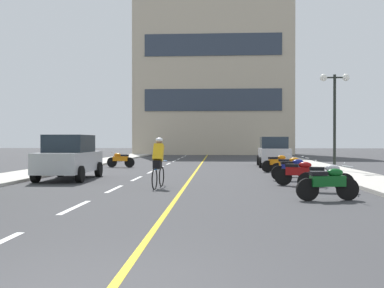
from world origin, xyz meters
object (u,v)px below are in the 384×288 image
(street_lamp_mid, at_px, (335,99))
(motorcycle_6, at_px, (290,166))
(motorcycle_3, at_px, (326,177))
(cyclist_rider, at_px, (158,161))
(parked_car_mid, at_px, (274,152))
(motorcycle_4, at_px, (300,173))
(motorcycle_2, at_px, (328,183))
(parked_car_near, at_px, (69,157))
(motorcycle_8, at_px, (120,159))
(motorcycle_7, at_px, (278,163))
(motorcycle_5, at_px, (293,169))

(street_lamp_mid, xyz_separation_m, motorcycle_6, (-2.70, -3.02, -3.20))
(motorcycle_3, xyz_separation_m, cyclist_rider, (-5.31, 0.96, 0.41))
(parked_car_mid, distance_m, motorcycle_4, 11.87)
(motorcycle_2, distance_m, motorcycle_6, 7.78)
(motorcycle_6, bearing_deg, motorcycle_3, -88.53)
(street_lamp_mid, height_order, parked_car_near, street_lamp_mid)
(parked_car_near, xyz_separation_m, cyclist_rider, (4.06, -3.02, -0.03))
(motorcycle_6, xyz_separation_m, cyclist_rider, (-5.16, -4.85, 0.41))
(motorcycle_8, bearing_deg, street_lamp_mid, -16.14)
(motorcycle_2, xyz_separation_m, motorcycle_7, (0.13, 10.60, 0.00))
(motorcycle_7, bearing_deg, motorcycle_2, -90.69)
(parked_car_near, xyz_separation_m, motorcycle_3, (9.38, -3.98, -0.44))
(parked_car_near, relative_size, motorcycle_3, 2.56)
(motorcycle_8, bearing_deg, parked_car_near, -92.02)
(motorcycle_3, relative_size, motorcycle_4, 1.00)
(street_lamp_mid, height_order, motorcycle_5, street_lamp_mid)
(parked_car_near, xyz_separation_m, motorcycle_8, (0.29, 8.22, -0.44))
(parked_car_mid, bearing_deg, motorcycle_5, -92.72)
(parked_car_mid, relative_size, motorcycle_6, 2.61)
(cyclist_rider, bearing_deg, motorcycle_4, 9.84)
(motorcycle_7, distance_m, motorcycle_8, 9.49)
(parked_car_near, bearing_deg, motorcycle_2, -33.57)
(motorcycle_4, xyz_separation_m, motorcycle_8, (-8.62, 10.40, 0.00))
(motorcycle_5, relative_size, motorcycle_6, 1.04)
(street_lamp_mid, bearing_deg, motorcycle_7, -176.12)
(parked_car_mid, height_order, motorcycle_2, parked_car_mid)
(motorcycle_4, distance_m, motorcycle_8, 13.50)
(street_lamp_mid, xyz_separation_m, motorcycle_4, (-3.02, -7.03, -3.20))
(street_lamp_mid, xyz_separation_m, motorcycle_2, (-2.97, -10.79, -3.20))
(motorcycle_3, height_order, motorcycle_7, same)
(motorcycle_5, height_order, motorcycle_6, same)
(motorcycle_2, xyz_separation_m, motorcycle_8, (-8.67, 14.16, 0.00))
(motorcycle_8, xyz_separation_m, cyclist_rider, (3.77, -11.24, 0.41))
(motorcycle_7, height_order, motorcycle_8, same)
(motorcycle_3, bearing_deg, motorcycle_2, -101.96)
(parked_car_near, distance_m, motorcycle_8, 8.23)
(parked_car_near, xyz_separation_m, motorcycle_5, (9.03, -0.13, -0.44))
(motorcycle_4, xyz_separation_m, motorcycle_7, (0.18, 6.83, 0.00))
(street_lamp_mid, xyz_separation_m, parked_car_near, (-11.93, -4.85, -2.76))
(motorcycle_5, xyz_separation_m, motorcycle_6, (0.19, 1.96, 0.00))
(motorcycle_6, bearing_deg, motorcycle_2, -91.97)
(parked_car_mid, xyz_separation_m, motorcycle_2, (-0.54, -15.61, -0.44))
(street_lamp_mid, relative_size, parked_car_near, 1.14)
(motorcycle_8, bearing_deg, motorcycle_5, -43.67)
(motorcycle_3, xyz_separation_m, motorcycle_5, (-0.34, 3.85, 0.00))
(street_lamp_mid, relative_size, motorcycle_8, 2.84)
(motorcycle_3, relative_size, motorcycle_5, 0.97)
(motorcycle_3, height_order, motorcycle_5, same)
(street_lamp_mid, xyz_separation_m, parked_car_mid, (-2.43, 4.82, -2.76))
(parked_car_near, relative_size, motorcycle_7, 2.53)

